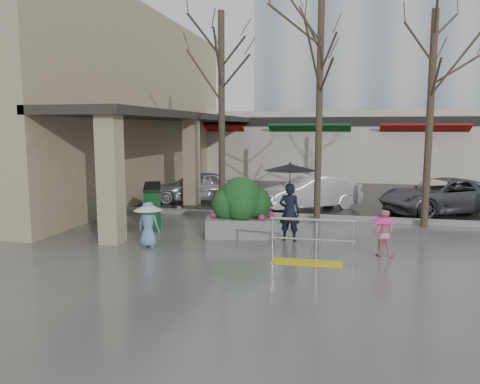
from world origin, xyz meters
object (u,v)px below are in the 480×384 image
at_px(handrail, 310,247).
at_px(tree_midwest, 320,57).
at_px(tree_mideast, 433,66).
at_px(car_b, 310,192).
at_px(car_a, 195,186).
at_px(child_pink, 383,230).
at_px(car_c, 443,196).
at_px(planter, 241,208).
at_px(tree_west, 221,65).
at_px(news_boxes, 153,205).
at_px(woman, 290,189).
at_px(child_blue, 148,220).

xyz_separation_m(handrail, tree_midwest, (-0.16, 4.80, 4.86)).
xyz_separation_m(tree_mideast, car_b, (-3.71, 2.48, -4.23)).
height_order(tree_mideast, car_a, tree_mideast).
distance_m(tree_mideast, child_pink, 5.88).
bearing_deg(car_c, child_pink, -47.23).
height_order(child_pink, planter, planter).
xyz_separation_m(tree_west, child_pink, (5.00, -3.79, -4.45)).
bearing_deg(news_boxes, car_a, 70.17).
height_order(handrail, tree_mideast, tree_mideast).
relative_size(tree_mideast, car_c, 1.43).
distance_m(handrail, car_a, 9.74).
relative_size(woman, car_b, 0.56).
relative_size(tree_mideast, child_pink, 5.81).
bearing_deg(tree_mideast, tree_west, -180.00).
relative_size(child_blue, planter, 0.56).
relative_size(planter, car_c, 0.46).
height_order(news_boxes, car_b, car_b).
relative_size(handrail, news_boxes, 0.84).
height_order(car_a, car_b, same).
relative_size(tree_west, tree_midwest, 0.97).
distance_m(woman, child_blue, 3.81).
distance_m(handrail, tree_midwest, 6.83).
bearing_deg(tree_midwest, child_blue, -133.29).
bearing_deg(child_pink, woman, -14.22).
bearing_deg(woman, child_blue, 27.48).
xyz_separation_m(planter, car_b, (1.53, 5.04, -0.18)).
relative_size(planter, car_b, 0.55).
distance_m(planter, car_a, 6.73).
xyz_separation_m(woman, child_blue, (-3.44, -1.48, -0.69)).
height_order(tree_midwest, news_boxes, tree_midwest).
bearing_deg(child_blue, tree_mideast, -145.94).
relative_size(planter, car_a, 0.57).
relative_size(child_pink, news_boxes, 0.49).
xyz_separation_m(handrail, child_blue, (-4.16, 0.55, 0.34)).
height_order(tree_west, child_blue, tree_west).
bearing_deg(woman, child_pink, 160.89).
bearing_deg(tree_midwest, planter, -127.17).
xyz_separation_m(woman, news_boxes, (-4.45, 1.13, -0.78)).
bearing_deg(planter, woman, -8.72).
relative_size(child_pink, car_b, 0.29).
relative_size(tree_midwest, car_c, 1.54).
height_order(tree_west, child_pink, tree_west).
xyz_separation_m(woman, child_pink, (2.36, -1.02, -0.78)).
xyz_separation_m(child_blue, car_b, (3.59, 6.73, -0.08)).
xyz_separation_m(tree_midwest, car_b, (-0.41, 2.48, -4.60)).
relative_size(woman, car_c, 0.47).
height_order(tree_mideast, car_c, tree_mideast).
height_order(tree_mideast, planter, tree_mideast).
distance_m(handrail, news_boxes, 6.07).
relative_size(news_boxes, car_c, 0.50).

